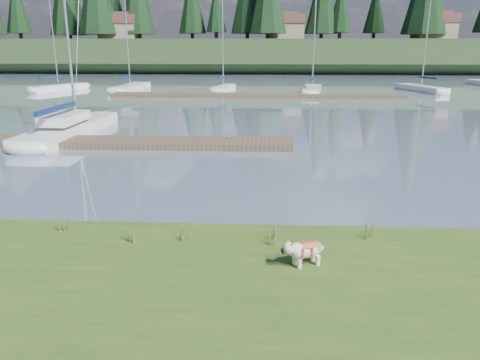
{
  "coord_description": "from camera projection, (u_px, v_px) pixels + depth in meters",
  "views": [
    {
      "loc": [
        2.7,
        -12.23,
        4.63
      ],
      "look_at": [
        2.08,
        -0.5,
        1.19
      ],
      "focal_mm": 35.0,
      "sensor_mm": 36.0,
      "label": 1
    }
  ],
  "objects": [
    {
      "name": "sailboat_bg_2",
      "position": [
        225.0,
        88.0,
        47.0
      ],
      "size": [
        2.27,
        5.89,
        8.94
      ],
      "rotation": [
        0.0,
        0.0,
        1.37
      ],
      "color": "silver",
      "rests_on": "ground"
    },
    {
      "name": "dock_far",
      "position": [
        257.0,
        95.0,
        41.76
      ],
      "size": [
        26.0,
        2.2,
        0.3
      ],
      "primitive_type": "cube",
      "color": "#4C3D2C",
      "rests_on": "ground"
    },
    {
      "name": "ground",
      "position": [
        235.0,
        97.0,
        41.91
      ],
      "size": [
        200.0,
        200.0,
        0.0
      ],
      "primitive_type": "plane",
      "color": "gray",
      "rests_on": "ground"
    },
    {
      "name": "bulldog",
      "position": [
        305.0,
        249.0,
        9.31
      ],
      "size": [
        0.91,
        0.62,
        0.54
      ],
      "rotation": [
        0.0,
        0.0,
        3.55
      ],
      "color": "silver",
      "rests_on": "bank"
    },
    {
      "name": "sailboat_bg_1",
      "position": [
        133.0,
        87.0,
        48.24
      ],
      "size": [
        2.41,
        8.8,
        12.87
      ],
      "rotation": [
        0.0,
        0.0,
        1.49
      ],
      "color": "silver",
      "rests_on": "ground"
    },
    {
      "name": "weed_1",
      "position": [
        184.0,
        231.0,
        10.51
      ],
      "size": [
        0.17,
        0.14,
        0.56
      ],
      "color": "#475B23",
      "rests_on": "bank"
    },
    {
      "name": "conifer_5",
      "position": [
        341.0,
        4.0,
        76.44
      ],
      "size": [
        3.96,
        3.96,
        10.35
      ],
      "color": "#382619",
      "rests_on": "ridge"
    },
    {
      "name": "house_0",
      "position": [
        120.0,
        27.0,
        79.28
      ],
      "size": [
        6.3,
        5.3,
        4.65
      ],
      "color": "gray",
      "rests_on": "ridge"
    },
    {
      "name": "weed_5",
      "position": [
        369.0,
        229.0,
        10.62
      ],
      "size": [
        0.17,
        0.14,
        0.52
      ],
      "color": "#475B23",
      "rests_on": "bank"
    },
    {
      "name": "weed_2",
      "position": [
        273.0,
        229.0,
        10.54
      ],
      "size": [
        0.17,
        0.14,
        0.59
      ],
      "color": "#475B23",
      "rests_on": "bank"
    },
    {
      "name": "sailboat_bg_4",
      "position": [
        417.0,
        88.0,
        47.15
      ],
      "size": [
        3.82,
        7.7,
        11.27
      ],
      "rotation": [
        0.0,
        0.0,
        1.89
      ],
      "color": "silver",
      "rests_on": "ground"
    },
    {
      "name": "house_1",
      "position": [
        285.0,
        27.0,
        78.84
      ],
      "size": [
        6.3,
        5.3,
        4.65
      ],
      "color": "gray",
      "rests_on": "ridge"
    },
    {
      "name": "conifer_1",
      "position": [
        17.0,
        3.0,
        80.03
      ],
      "size": [
        4.4,
        4.4,
        11.3
      ],
      "color": "#382619",
      "rests_on": "ridge"
    },
    {
      "name": "ridge",
      "position": [
        250.0,
        56.0,
        82.41
      ],
      "size": [
        200.0,
        20.0,
        5.0
      ],
      "primitive_type": "cube",
      "color": "#203319",
      "rests_on": "ground"
    },
    {
      "name": "conifer_3",
      "position": [
        191.0,
        0.0,
        79.35
      ],
      "size": [
        4.84,
        4.84,
        12.25
      ],
      "color": "#382619",
      "rests_on": "ridge"
    },
    {
      "name": "bank",
      "position": [
        90.0,
        338.0,
        7.36
      ],
      "size": [
        60.0,
        9.0,
        0.35
      ],
      "primitive_type": "cube",
      "color": "#38521B",
      "rests_on": "ground"
    },
    {
      "name": "mud_lip",
      "position": [
        154.0,
        234.0,
        11.6
      ],
      "size": [
        60.0,
        0.5,
        0.14
      ],
      "primitive_type": "cube",
      "color": "#33281C",
      "rests_on": "ground"
    },
    {
      "name": "weed_0",
      "position": [
        131.0,
        230.0,
        10.42
      ],
      "size": [
        0.17,
        0.14,
        0.65
      ],
      "color": "#475B23",
      "rests_on": "bank"
    },
    {
      "name": "sailboat_main",
      "position": [
        76.0,
        124.0,
        25.22
      ],
      "size": [
        2.29,
        10.22,
        14.48
      ],
      "rotation": [
        0.0,
        0.0,
        1.54
      ],
      "color": "silver",
      "rests_on": "ground"
    },
    {
      "name": "house_2",
      "position": [
        434.0,
        26.0,
        75.72
      ],
      "size": [
        6.3,
        5.3,
        4.65
      ],
      "color": "gray",
      "rests_on": "ridge"
    },
    {
      "name": "weed_3",
      "position": [
        62.0,
        222.0,
        11.03
      ],
      "size": [
        0.17,
        0.14,
        0.51
      ],
      "color": "#475B23",
      "rests_on": "bank"
    },
    {
      "name": "dock_near",
      "position": [
        121.0,
        142.0,
        21.94
      ],
      "size": [
        16.0,
        2.0,
        0.3
      ],
      "primitive_type": "cube",
      "color": "#4C3D2C",
      "rests_on": "ground"
    },
    {
      "name": "weed_4",
      "position": [
        271.0,
        236.0,
        10.32
      ],
      "size": [
        0.17,
        0.14,
        0.47
      ],
      "color": "#475B23",
      "rests_on": "bank"
    },
    {
      "name": "sailboat_bg_0",
      "position": [
        64.0,
        87.0,
        48.06
      ],
      "size": [
        4.49,
        7.2,
        10.67
      ],
      "rotation": [
        0.0,
        0.0,
        1.12
      ],
      "color": "silver",
      "rests_on": "ground"
    },
    {
      "name": "sailboat_bg_3",
      "position": [
        312.0,
        89.0,
        45.81
      ],
      "size": [
        2.59,
        8.08,
        11.68
      ],
      "rotation": [
        0.0,
        0.0,
        1.44
      ],
      "color": "silver",
      "rests_on": "ground"
    }
  ]
}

